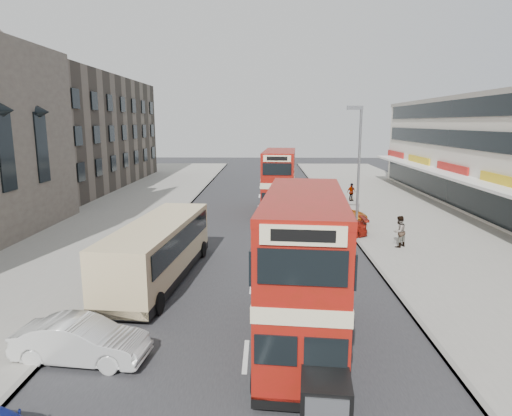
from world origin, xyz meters
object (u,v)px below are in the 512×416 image
(street_lamp, at_px, (358,159))
(car_right_b, at_px, (331,218))
(bus_main, at_px, (303,270))
(bus_second, at_px, (279,181))
(cyclist, at_px, (308,209))
(pedestrian_far, at_px, (351,192))
(car_right_a, at_px, (330,227))
(pedestrian_near, at_px, (399,231))
(coach, at_px, (159,248))
(car_left_front, at_px, (81,341))
(car_right_c, at_px, (315,189))

(street_lamp, bearing_deg, car_right_b, 139.51)
(bus_main, xyz_separation_m, car_right_b, (3.31, 16.40, -1.86))
(bus_second, bearing_deg, bus_main, 94.65)
(bus_main, relative_size, cyclist, 4.08)
(car_right_b, distance_m, pedestrian_far, 9.99)
(car_right_a, height_order, pedestrian_near, pedestrian_near)
(cyclist, bearing_deg, car_right_b, -65.48)
(pedestrian_near, relative_size, cyclist, 0.84)
(coach, relative_size, car_right_b, 2.02)
(car_right_a, bearing_deg, coach, -50.79)
(street_lamp, distance_m, bus_main, 16.07)
(car_left_front, xyz_separation_m, cyclist, (8.66, 20.09, 0.08))
(coach, bearing_deg, bus_second, 74.29)
(pedestrian_near, bearing_deg, car_right_b, -98.61)
(coach, relative_size, pedestrian_near, 5.30)
(car_right_a, bearing_deg, bus_second, -160.90)
(bus_second, height_order, pedestrian_far, bus_second)
(bus_second, bearing_deg, coach, 73.47)
(street_lamp, relative_size, bus_main, 0.92)
(street_lamp, xyz_separation_m, car_left_front, (-11.45, -16.35, -4.13))
(bus_second, distance_m, cyclist, 3.66)
(car_right_b, height_order, pedestrian_far, pedestrian_far)
(car_right_b, bearing_deg, pedestrian_far, 160.43)
(bus_main, distance_m, car_left_front, 7.08)
(bus_main, bearing_deg, pedestrian_far, -98.60)
(bus_main, bearing_deg, car_right_b, -95.92)
(car_right_c, bearing_deg, cyclist, -15.64)
(car_right_a, xyz_separation_m, cyclist, (-0.93, 5.31, 0.09))
(car_right_c, bearing_deg, car_right_a, -9.26)
(coach, relative_size, car_right_c, 2.34)
(coach, xyz_separation_m, cyclist, (7.97, 13.06, -0.74))
(car_right_c, bearing_deg, street_lamp, -2.07)
(cyclist, bearing_deg, coach, -125.40)
(car_right_b, xyz_separation_m, pedestrian_far, (3.18, 9.47, 0.29))
(car_right_c, height_order, pedestrian_far, pedestrian_far)
(car_right_c, distance_m, pedestrian_far, 4.57)
(bus_second, relative_size, cyclist, 4.06)
(cyclist, bearing_deg, bus_second, 125.71)
(car_right_a, distance_m, car_right_b, 2.82)
(car_right_a, xyz_separation_m, car_right_c, (0.75, 15.80, 0.05))
(coach, distance_m, car_left_front, 7.11)
(car_right_a, bearing_deg, cyclist, -171.92)
(street_lamp, relative_size, pedestrian_near, 4.47)
(bus_second, bearing_deg, car_right_b, 128.78)
(car_left_front, height_order, cyclist, cyclist)
(coach, bearing_deg, car_left_front, -90.42)
(car_right_a, height_order, cyclist, cyclist)
(street_lamp, xyz_separation_m, bus_second, (-4.84, 6.20, -2.27))
(car_right_b, distance_m, car_right_c, 13.02)
(cyclist, bearing_deg, car_right_c, 76.88)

